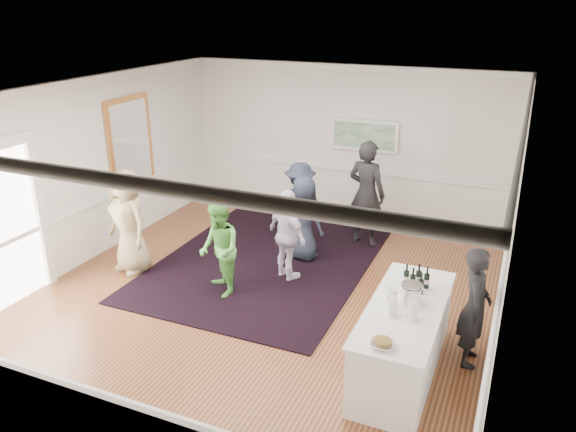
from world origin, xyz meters
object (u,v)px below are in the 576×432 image
at_px(guest_tan, 128,221).
at_px(guest_dark_a, 300,203).
at_px(bartender, 475,307).
at_px(guest_dark_b, 366,194).
at_px(guest_lilac, 287,235).
at_px(ice_bucket, 411,294).
at_px(serving_table, 403,339).
at_px(guest_navy, 304,218).
at_px(guest_green, 219,249).
at_px(nut_bowl, 383,343).

bearing_deg(guest_tan, guest_dark_a, 63.95).
distance_m(bartender, guest_dark_b, 3.87).
distance_m(guest_lilac, ice_bucket, 2.89).
height_order(serving_table, guest_navy, guest_navy).
xyz_separation_m(guest_tan, guest_lilac, (2.59, 0.78, -0.12)).
distance_m(guest_lilac, guest_navy, 0.85).
bearing_deg(guest_green, guest_lilac, 94.21).
relative_size(bartender, guest_lilac, 1.02).
distance_m(serving_table, guest_navy, 3.55).
bearing_deg(guest_dark_b, guest_green, 74.17).
height_order(ice_bucket, nut_bowl, ice_bucket).
height_order(guest_tan, guest_green, guest_tan).
bearing_deg(guest_dark_b, guest_tan, 51.69).
bearing_deg(guest_dark_a, serving_table, 107.91).
bearing_deg(guest_dark_a, bartender, 120.36).
height_order(guest_lilac, nut_bowl, guest_lilac).
height_order(guest_navy, nut_bowl, guest_navy).
height_order(serving_table, ice_bucket, ice_bucket).
relative_size(guest_tan, guest_dark_a, 1.13).
xyz_separation_m(serving_table, bartender, (0.76, 0.57, 0.33)).
relative_size(guest_green, guest_lilac, 0.98).
distance_m(guest_tan, guest_dark_a, 3.16).
bearing_deg(guest_dark_b, bartender, 139.91).
height_order(serving_table, guest_tan, guest_tan).
bearing_deg(nut_bowl, guest_green, 149.45).
height_order(serving_table, guest_green, guest_green).
distance_m(guest_dark_b, guest_navy, 1.36).
bearing_deg(guest_dark_a, ice_bucket, 109.33).
xyz_separation_m(guest_dark_a, guest_navy, (0.33, -0.61, -0.03)).
xyz_separation_m(serving_table, guest_dark_a, (-2.71, 3.24, 0.33)).
relative_size(bartender, guest_dark_b, 0.79).
bearing_deg(bartender, guest_dark_a, 46.92).
height_order(guest_dark_a, guest_dark_b, guest_dark_b).
height_order(guest_green, ice_bucket, guest_green).
bearing_deg(guest_dark_a, guest_navy, 96.06).
bearing_deg(guest_navy, guest_green, 85.85).
bearing_deg(guest_tan, bartender, 14.22).
bearing_deg(nut_bowl, guest_navy, 123.27).
height_order(bartender, ice_bucket, bartender).
bearing_deg(guest_dark_b, guest_dark_a, 33.39).
bearing_deg(serving_table, guest_dark_a, 129.94).
bearing_deg(ice_bucket, guest_green, 166.66).
height_order(bartender, guest_green, bartender).
relative_size(guest_dark_a, guest_navy, 1.04).
xyz_separation_m(bartender, nut_bowl, (-0.81, -1.49, 0.17)).
relative_size(guest_dark_a, ice_bucket, 6.15).
distance_m(guest_dark_b, nut_bowl, 4.83).
bearing_deg(serving_table, guest_lilac, 142.81).
xyz_separation_m(serving_table, guest_dark_b, (-1.54, 3.66, 0.55)).
relative_size(guest_tan, nut_bowl, 6.65).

